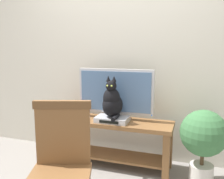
{
  "coord_description": "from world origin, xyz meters",
  "views": [
    {
      "loc": [
        0.85,
        -1.97,
        1.34
      ],
      "look_at": [
        -0.0,
        0.53,
        0.9
      ],
      "focal_mm": 39.52,
      "sensor_mm": 36.0,
      "label": 1
    }
  ],
  "objects_px": {
    "tv_stand": "(113,135)",
    "media_box": "(113,119)",
    "cat": "(112,102)",
    "potted_plant": "(203,138)",
    "book_stack": "(75,111)",
    "wooden_chair": "(61,160)",
    "tv": "(115,93)"
  },
  "relations": [
    {
      "from": "tv_stand",
      "to": "potted_plant",
      "type": "distance_m",
      "value": 0.97
    },
    {
      "from": "media_box",
      "to": "cat",
      "type": "height_order",
      "value": "cat"
    },
    {
      "from": "tv_stand",
      "to": "tv",
      "type": "distance_m",
      "value": 0.48
    },
    {
      "from": "tv_stand",
      "to": "book_stack",
      "type": "distance_m",
      "value": 0.55
    },
    {
      "from": "tv",
      "to": "media_box",
      "type": "height_order",
      "value": "tv"
    },
    {
      "from": "potted_plant",
      "to": "tv",
      "type": "bearing_deg",
      "value": 168.83
    },
    {
      "from": "tv_stand",
      "to": "wooden_chair",
      "type": "bearing_deg",
      "value": -91.76
    },
    {
      "from": "cat",
      "to": "tv",
      "type": "bearing_deg",
      "value": 93.1
    },
    {
      "from": "wooden_chair",
      "to": "book_stack",
      "type": "distance_m",
      "value": 1.2
    },
    {
      "from": "tv",
      "to": "media_box",
      "type": "xyz_separation_m",
      "value": [
        0.01,
        -0.12,
        -0.27
      ]
    },
    {
      "from": "tv",
      "to": "cat",
      "type": "xyz_separation_m",
      "value": [
        0.01,
        -0.14,
        -0.07
      ]
    },
    {
      "from": "wooden_chair",
      "to": "book_stack",
      "type": "bearing_deg",
      "value": 112.48
    },
    {
      "from": "media_box",
      "to": "book_stack",
      "type": "height_order",
      "value": "book_stack"
    },
    {
      "from": "tv",
      "to": "wooden_chair",
      "type": "bearing_deg",
      "value": -91.65
    },
    {
      "from": "media_box",
      "to": "wooden_chair",
      "type": "bearing_deg",
      "value": -92.2
    },
    {
      "from": "tv_stand",
      "to": "media_box",
      "type": "xyz_separation_m",
      "value": [
        0.01,
        -0.05,
        0.2
      ]
    },
    {
      "from": "tv",
      "to": "cat",
      "type": "bearing_deg",
      "value": -86.9
    },
    {
      "from": "tv",
      "to": "wooden_chair",
      "type": "xyz_separation_m",
      "value": [
        -0.03,
        -1.17,
        -0.29
      ]
    },
    {
      "from": "cat",
      "to": "wooden_chair",
      "type": "relative_size",
      "value": 0.48
    },
    {
      "from": "tv_stand",
      "to": "cat",
      "type": "distance_m",
      "value": 0.41
    },
    {
      "from": "tv",
      "to": "cat",
      "type": "distance_m",
      "value": 0.16
    },
    {
      "from": "tv_stand",
      "to": "book_stack",
      "type": "xyz_separation_m",
      "value": [
        -0.49,
        0.01,
        0.24
      ]
    },
    {
      "from": "potted_plant",
      "to": "cat",
      "type": "bearing_deg",
      "value": 176.9
    },
    {
      "from": "tv_stand",
      "to": "cat",
      "type": "xyz_separation_m",
      "value": [
        0.01,
        -0.07,
        0.4
      ]
    },
    {
      "from": "tv_stand",
      "to": "potted_plant",
      "type": "xyz_separation_m",
      "value": [
        0.96,
        -0.12,
        0.12
      ]
    },
    {
      "from": "media_box",
      "to": "tv_stand",
      "type": "bearing_deg",
      "value": 97.15
    },
    {
      "from": "cat",
      "to": "wooden_chair",
      "type": "height_order",
      "value": "cat"
    },
    {
      "from": "media_box",
      "to": "book_stack",
      "type": "distance_m",
      "value": 0.5
    },
    {
      "from": "media_box",
      "to": "cat",
      "type": "distance_m",
      "value": 0.2
    },
    {
      "from": "book_stack",
      "to": "potted_plant",
      "type": "height_order",
      "value": "potted_plant"
    },
    {
      "from": "cat",
      "to": "wooden_chair",
      "type": "xyz_separation_m",
      "value": [
        -0.04,
        -1.03,
        -0.22
      ]
    },
    {
      "from": "media_box",
      "to": "potted_plant",
      "type": "xyz_separation_m",
      "value": [
        0.95,
        -0.07,
        -0.08
      ]
    }
  ]
}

